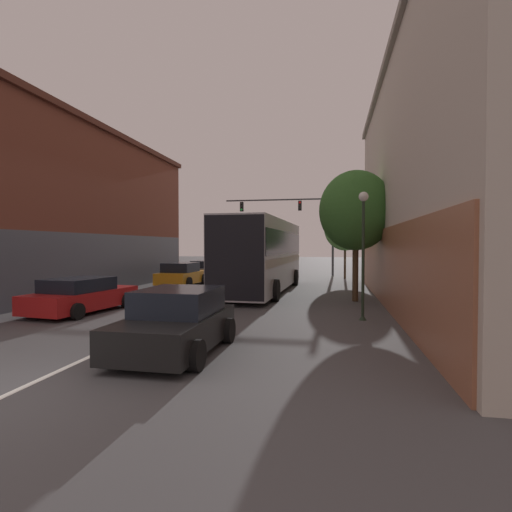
% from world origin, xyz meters
% --- Properties ---
extents(lane_center_line, '(0.14, 43.57, 0.01)m').
position_xyz_m(lane_center_line, '(0.00, 15.79, 0.00)').
color(lane_center_line, silver).
rests_on(lane_center_line, ground_plane).
extents(building_left_brick, '(10.14, 21.18, 8.83)m').
position_xyz_m(building_left_brick, '(-11.34, 13.60, 4.54)').
color(building_left_brick, brown).
rests_on(building_left_brick, ground_plane).
extents(building_right_storefront, '(9.24, 22.21, 10.04)m').
position_xyz_m(building_right_storefront, '(11.91, 11.74, 5.14)').
color(building_right_storefront, beige).
rests_on(building_right_storefront, ground_plane).
extents(bus, '(3.13, 11.73, 3.79)m').
position_xyz_m(bus, '(1.69, 15.63, 2.12)').
color(bus, '#B7B7BC').
rests_on(bus, ground_plane).
extents(hatchback_foreground, '(2.16, 3.85, 1.48)m').
position_xyz_m(hatchback_foreground, '(1.77, 3.22, 0.70)').
color(hatchback_foreground, black).
rests_on(hatchback_foreground, ground_plane).
extents(parked_car_left_near, '(2.27, 4.08, 1.43)m').
position_xyz_m(parked_car_left_near, '(-3.80, 17.75, 0.68)').
color(parked_car_left_near, orange).
rests_on(parked_car_left_near, ground_plane).
extents(parked_car_left_mid, '(2.16, 4.03, 1.36)m').
position_xyz_m(parked_car_left_mid, '(-3.85, 22.87, 0.65)').
color(parked_car_left_mid, slate).
rests_on(parked_car_left_mid, ground_plane).
extents(parked_car_left_far, '(2.15, 4.55, 1.34)m').
position_xyz_m(parked_car_left_far, '(-3.78, 30.23, 0.64)').
color(parked_car_left_far, silver).
rests_on(parked_car_left_far, ground_plane).
extents(parked_car_left_distant, '(2.53, 4.55, 1.29)m').
position_xyz_m(parked_car_left_distant, '(-3.86, 7.83, 0.62)').
color(parked_car_left_distant, red).
rests_on(parked_car_left_distant, ground_plane).
extents(traffic_signal_gantry, '(9.05, 0.36, 6.60)m').
position_xyz_m(traffic_signal_gantry, '(2.69, 27.56, 4.82)').
color(traffic_signal_gantry, '#333338').
rests_on(traffic_signal_gantry, ground_plane).
extents(street_lamp, '(0.32, 0.32, 4.28)m').
position_xyz_m(street_lamp, '(6.35, 8.19, 2.53)').
color(street_lamp, '#233323').
rests_on(street_lamp, ground_plane).
extents(street_tree_near, '(3.23, 2.91, 5.84)m').
position_xyz_m(street_tree_near, '(6.36, 12.77, 4.04)').
color(street_tree_near, '#4C3823').
rests_on(street_tree_near, ground_plane).
extents(street_tree_far, '(3.11, 2.80, 5.53)m').
position_xyz_m(street_tree_far, '(6.28, 24.80, 3.81)').
color(street_tree_far, '#3D2D1E').
rests_on(street_tree_far, ground_plane).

